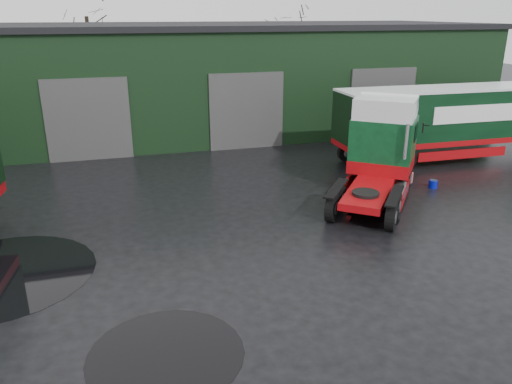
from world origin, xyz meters
TOP-DOWN VIEW (x-y plane):
  - ground at (0.00, 0.00)m, footprint 100.00×100.00m
  - warehouse at (2.00, 20.00)m, footprint 32.40×12.40m
  - hero_tractor at (4.37, 4.50)m, footprint 5.98×6.54m
  - lorry_right at (10.50, 9.00)m, footprint 13.82×2.68m
  - wash_bucket at (7.78, 5.50)m, footprint 0.46×0.46m
  - tree_back_a at (-6.00, 30.00)m, footprint 4.40×4.40m
  - tree_back_b at (10.00, 30.00)m, footprint 4.40×4.40m
  - puddle_0 at (-4.23, -2.28)m, footprint 3.40×3.40m
  - puddle_1 at (3.75, 3.25)m, footprint 1.87×1.87m
  - puddle_2 at (-8.30, 2.50)m, footprint 5.17×5.17m

SIDE VIEW (x-z plane):
  - ground at x=0.00m, z-range 0.00..0.00m
  - puddle_0 at x=-4.23m, z-range 0.00..0.01m
  - puddle_1 at x=3.75m, z-range 0.00..0.01m
  - puddle_2 at x=-8.30m, z-range 0.00..0.01m
  - wash_bucket at x=7.78m, z-range 0.00..0.33m
  - lorry_right at x=10.50m, z-range 0.00..3.62m
  - hero_tractor at x=4.37m, z-range 0.00..3.88m
  - warehouse at x=2.00m, z-range 0.01..6.31m
  - tree_back_b at x=10.00m, z-range 0.00..7.50m
  - tree_back_a at x=-6.00m, z-range 0.00..9.50m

